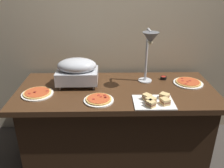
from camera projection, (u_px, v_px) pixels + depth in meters
The scene contains 10 objects.
ground_plane at pixel (116, 151), 2.57m from camera, with size 8.00×8.00×0.00m, color #38332D.
back_wall at pixel (115, 32), 2.53m from camera, with size 4.40×0.04×2.40m, color #C6B593.
buffet_table at pixel (116, 121), 2.41m from camera, with size 1.90×0.84×0.76m.
chafing_dish at pixel (77, 71), 2.26m from camera, with size 0.40×0.27×0.28m.
heat_lamp at pixel (150, 44), 2.13m from camera, with size 0.15×0.30×0.55m.
pizza_plate_front at pixel (99, 100), 2.02m from camera, with size 0.26×0.26×0.03m.
pizza_plate_center at pixel (37, 93), 2.13m from camera, with size 0.29×0.29×0.03m.
pizza_plate_raised_stand at pixel (188, 83), 2.35m from camera, with size 0.29×0.29×0.03m.
sandwich_platter at pixel (155, 101), 1.98m from camera, with size 0.34×0.26×0.06m.
sauce_cup_near at pixel (163, 78), 2.46m from camera, with size 0.06×0.06×0.03m.
Camera 1 is at (-0.08, -2.03, 1.73)m, focal length 37.48 mm.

